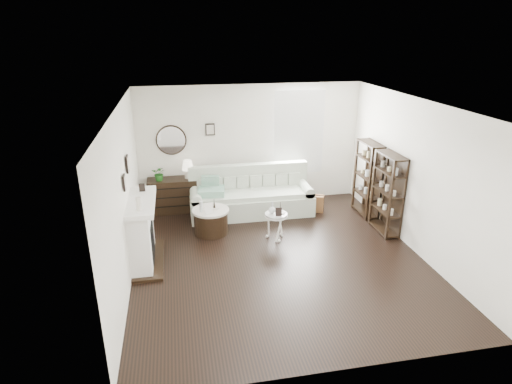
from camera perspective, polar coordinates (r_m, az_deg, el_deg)
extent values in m
plane|color=black|center=(7.70, 2.97, -8.71)|extent=(5.50, 5.50, 0.00)
plane|color=white|center=(6.78, 3.40, 11.53)|extent=(5.50, 5.50, 0.00)
plane|color=white|center=(9.70, -0.72, 6.29)|extent=(5.00, 0.00, 5.00)
plane|color=white|center=(4.76, 11.21, -10.54)|extent=(5.00, 0.00, 5.00)
plane|color=white|center=(6.99, -17.16, -0.59)|extent=(0.00, 5.50, 5.50)
plane|color=white|center=(8.08, 20.67, 1.87)|extent=(0.00, 5.50, 5.50)
cube|color=white|center=(9.86, 5.65, 7.94)|extent=(1.00, 0.02, 1.80)
cube|color=white|center=(9.81, 5.75, 7.86)|extent=(1.15, 0.02, 1.90)
cylinder|color=silver|center=(9.48, -11.24, 6.79)|extent=(0.60, 0.03, 0.60)
cube|color=black|center=(9.46, -6.13, 8.29)|extent=(0.20, 0.03, 0.26)
cube|color=white|center=(7.56, -15.02, -5.33)|extent=(0.34, 1.20, 1.10)
cube|color=black|center=(7.62, -14.69, -6.33)|extent=(0.30, 0.65, 0.70)
cube|color=white|center=(7.33, -15.05, -1.31)|extent=(0.44, 1.35, 0.08)
cube|color=black|center=(7.79, -14.07, -8.77)|extent=(0.50, 1.40, 0.05)
cylinder|color=beige|center=(6.85, -15.38, -1.55)|extent=(0.08, 0.08, 0.22)
cube|color=black|center=(7.66, -14.95, 0.57)|extent=(0.10, 0.03, 0.14)
cube|color=black|center=(6.85, -17.17, 1.22)|extent=(0.03, 0.18, 0.24)
cube|color=black|center=(7.44, -16.79, 3.60)|extent=(0.03, 0.22, 0.28)
cube|color=black|center=(9.45, 14.66, 1.71)|extent=(0.30, 0.80, 1.60)
cylinder|color=beige|center=(9.33, 15.03, -0.42)|extent=(0.08, 0.08, 0.11)
cylinder|color=beige|center=(9.54, 14.40, 0.12)|extent=(0.08, 0.08, 0.11)
cylinder|color=beige|center=(9.75, 13.80, 0.63)|extent=(0.08, 0.08, 0.11)
cylinder|color=beige|center=(9.20, 15.26, 1.90)|extent=(0.08, 0.08, 0.11)
cylinder|color=beige|center=(9.41, 14.62, 2.40)|extent=(0.08, 0.08, 0.11)
cylinder|color=beige|center=(9.62, 14.00, 2.87)|extent=(0.08, 0.08, 0.11)
cylinder|color=beige|center=(9.08, 15.50, 4.29)|extent=(0.08, 0.08, 0.11)
cylinder|color=beige|center=(9.29, 14.84, 4.73)|extent=(0.08, 0.08, 0.11)
cylinder|color=beige|center=(9.51, 14.21, 5.16)|extent=(0.08, 0.08, 0.11)
cube|color=black|center=(8.70, 17.11, -0.22)|extent=(0.30, 0.80, 1.60)
cylinder|color=beige|center=(8.59, 17.55, -2.56)|extent=(0.08, 0.08, 0.11)
cylinder|color=beige|center=(8.79, 16.81, -1.93)|extent=(0.08, 0.08, 0.11)
cylinder|color=beige|center=(9.00, 16.10, -1.33)|extent=(0.08, 0.08, 0.11)
cylinder|color=beige|center=(8.45, 17.84, -0.07)|extent=(0.08, 0.08, 0.11)
cylinder|color=beige|center=(8.65, 17.08, 0.51)|extent=(0.08, 0.08, 0.11)
cylinder|color=beige|center=(8.86, 16.36, 1.07)|extent=(0.08, 0.08, 0.11)
cylinder|color=beige|center=(8.32, 18.14, 2.50)|extent=(0.08, 0.08, 0.11)
cylinder|color=beige|center=(8.53, 17.36, 3.03)|extent=(0.08, 0.08, 0.11)
cylinder|color=beige|center=(8.74, 16.62, 3.53)|extent=(0.08, 0.08, 0.11)
cube|color=beige|center=(9.34, -0.63, -1.67)|extent=(2.64, 0.91, 0.43)
cube|color=beige|center=(9.21, -0.60, -0.22)|extent=(2.28, 0.73, 0.10)
cube|color=beige|center=(9.52, -1.01, 1.40)|extent=(2.64, 0.20, 0.81)
cube|color=beige|center=(9.20, -7.99, -1.90)|extent=(0.22, 0.86, 0.53)
cube|color=beige|center=(9.59, 6.44, -0.86)|extent=(0.22, 0.86, 0.53)
cube|color=#2A9B71|center=(9.05, -5.96, 0.07)|extent=(0.61, 0.52, 0.14)
cube|color=brown|center=(9.56, 7.31, -1.45)|extent=(0.59, 0.39, 0.38)
cube|color=black|center=(9.59, -10.83, -0.40)|extent=(1.12, 0.47, 0.75)
cube|color=black|center=(9.43, -10.74, -1.88)|extent=(1.08, 0.01, 0.02)
cube|color=black|center=(9.35, -10.83, -0.72)|extent=(1.08, 0.01, 0.02)
cube|color=black|center=(9.28, -10.91, 0.46)|extent=(1.08, 0.01, 0.01)
imported|color=#1F601B|center=(9.38, -12.76, 2.43)|extent=(0.35, 0.32, 0.32)
cylinder|color=black|center=(8.51, -6.02, -4.01)|extent=(0.66, 0.66, 0.46)
cylinder|color=beige|center=(8.40, -6.08, -2.46)|extent=(0.72, 0.72, 0.04)
cylinder|color=silver|center=(8.13, 2.71, -2.97)|extent=(0.43, 0.43, 0.03)
cylinder|color=white|center=(8.15, 2.70, -3.21)|extent=(0.44, 0.44, 0.02)
cylinder|color=white|center=(8.24, 2.68, -4.65)|extent=(0.03, 0.03, 0.49)
cylinder|color=silver|center=(8.26, -7.32, -1.76)|extent=(0.06, 0.06, 0.28)
cube|color=white|center=(8.19, -6.35, -2.18)|extent=(0.17, 0.11, 0.21)
cube|color=black|center=(8.00, 3.04, -2.66)|extent=(0.13, 0.06, 0.16)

